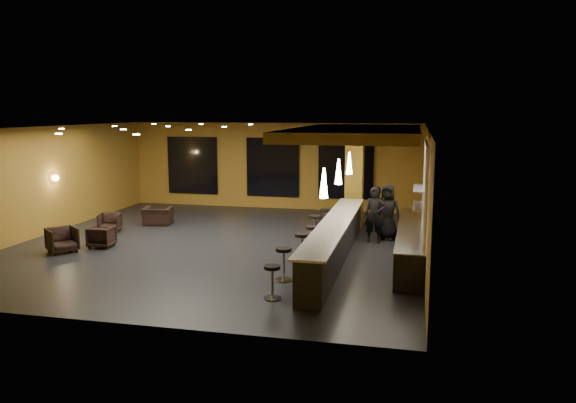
% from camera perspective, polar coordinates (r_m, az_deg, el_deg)
% --- Properties ---
extents(floor, '(12.00, 13.00, 0.10)m').
position_cam_1_polar(floor, '(17.20, -6.90, -4.46)').
color(floor, black).
rests_on(floor, ground).
extents(ceiling, '(12.00, 13.00, 0.10)m').
position_cam_1_polar(ceiling, '(16.72, -7.15, 7.61)').
color(ceiling, black).
extents(wall_back, '(12.00, 0.10, 3.50)m').
position_cam_1_polar(wall_back, '(23.09, -1.49, 3.65)').
color(wall_back, '#A37424').
rests_on(wall_back, floor).
extents(wall_front, '(12.00, 0.10, 3.50)m').
position_cam_1_polar(wall_front, '(11.02, -18.66, -3.10)').
color(wall_front, '#A37424').
rests_on(wall_front, floor).
extents(wall_left, '(0.10, 13.00, 3.50)m').
position_cam_1_polar(wall_left, '(19.75, -23.78, 1.90)').
color(wall_left, '#A37424').
rests_on(wall_left, floor).
extents(wall_right, '(0.10, 13.00, 3.50)m').
position_cam_1_polar(wall_right, '(15.87, 13.99, 0.79)').
color(wall_right, '#A37424').
rests_on(wall_right, floor).
extents(wood_soffit, '(3.60, 8.00, 0.28)m').
position_cam_1_polar(wood_soffit, '(16.80, 7.10, 6.97)').
color(wood_soffit, '#B18333').
rests_on(wood_soffit, ceiling).
extents(window_left, '(2.20, 0.06, 2.40)m').
position_cam_1_polar(window_left, '(24.09, -9.67, 3.64)').
color(window_left, black).
rests_on(window_left, wall_back).
extents(window_center, '(2.20, 0.06, 2.40)m').
position_cam_1_polar(window_center, '(22.99, -1.56, 3.50)').
color(window_center, black).
rests_on(window_center, wall_back).
extents(window_right, '(2.20, 0.06, 2.40)m').
position_cam_1_polar(window_right, '(22.43, 5.89, 3.31)').
color(window_right, black).
rests_on(window_right, wall_back).
extents(tile_backsplash, '(0.06, 3.20, 2.40)m').
position_cam_1_polar(tile_backsplash, '(14.85, 13.74, 1.20)').
color(tile_backsplash, white).
rests_on(tile_backsplash, wall_right).
extents(bar_counter, '(0.60, 8.00, 1.00)m').
position_cam_1_polar(bar_counter, '(15.26, 4.80, -4.08)').
color(bar_counter, black).
rests_on(bar_counter, floor).
extents(bar_top, '(0.78, 8.10, 0.05)m').
position_cam_1_polar(bar_top, '(15.15, 4.83, -2.15)').
color(bar_top, silver).
rests_on(bar_top, bar_counter).
extents(prep_counter, '(0.70, 6.00, 0.86)m').
position_cam_1_polar(prep_counter, '(15.62, 12.36, -4.21)').
color(prep_counter, black).
rests_on(prep_counter, floor).
extents(prep_top, '(0.72, 6.00, 0.03)m').
position_cam_1_polar(prep_top, '(15.53, 12.42, -2.58)').
color(prep_top, silver).
rests_on(prep_top, prep_counter).
extents(wall_shelf_lower, '(0.30, 1.50, 0.03)m').
position_cam_1_polar(wall_shelf_lower, '(14.71, 13.15, -0.43)').
color(wall_shelf_lower, silver).
rests_on(wall_shelf_lower, wall_right).
extents(wall_shelf_upper, '(0.30, 1.50, 0.03)m').
position_cam_1_polar(wall_shelf_upper, '(14.64, 13.21, 1.31)').
color(wall_shelf_upper, silver).
rests_on(wall_shelf_upper, wall_right).
extents(column, '(0.60, 0.60, 3.50)m').
position_cam_1_polar(column, '(19.55, 6.76, 2.56)').
color(column, olive).
rests_on(column, floor).
extents(wall_sconce, '(0.22, 0.22, 0.22)m').
position_cam_1_polar(wall_sconce, '(20.04, -22.55, 2.22)').
color(wall_sconce, '#FFE5B2').
rests_on(wall_sconce, wall_left).
extents(pendant_0, '(0.20, 0.20, 0.70)m').
position_cam_1_polar(pendant_0, '(12.98, 3.66, 1.87)').
color(pendant_0, white).
rests_on(pendant_0, wood_soffit).
extents(pendant_1, '(0.20, 0.20, 0.70)m').
position_cam_1_polar(pendant_1, '(15.43, 5.16, 3.04)').
color(pendant_1, white).
rests_on(pendant_1, wood_soffit).
extents(pendant_2, '(0.20, 0.20, 0.70)m').
position_cam_1_polar(pendant_2, '(17.90, 6.24, 3.89)').
color(pendant_2, white).
rests_on(pendant_2, wood_soffit).
extents(staff_a, '(0.64, 0.43, 1.71)m').
position_cam_1_polar(staff_a, '(17.28, 8.79, -1.37)').
color(staff_a, black).
rests_on(staff_a, floor).
extents(staff_b, '(0.77, 0.62, 1.53)m').
position_cam_1_polar(staff_b, '(18.71, 9.04, -0.83)').
color(staff_b, black).
rests_on(staff_b, floor).
extents(staff_c, '(0.95, 0.73, 1.74)m').
position_cam_1_polar(staff_c, '(17.74, 10.08, -1.07)').
color(staff_c, black).
rests_on(staff_c, floor).
extents(armchair_a, '(1.09, 1.08, 0.71)m').
position_cam_1_polar(armchair_a, '(17.29, -21.96, -3.63)').
color(armchair_a, black).
rests_on(armchair_a, floor).
extents(armchair_b, '(0.73, 0.75, 0.63)m').
position_cam_1_polar(armchair_b, '(17.51, -18.40, -3.41)').
color(armchair_b, black).
rests_on(armchair_b, floor).
extents(armchair_c, '(0.84, 0.86, 0.63)m').
position_cam_1_polar(armchair_c, '(19.60, -17.65, -2.05)').
color(armchair_c, black).
rests_on(armchair_c, floor).
extents(armchair_d, '(1.08, 0.97, 0.63)m').
position_cam_1_polar(armchair_d, '(20.35, -13.10, -1.44)').
color(armchair_d, black).
rests_on(armchair_d, floor).
extents(bar_stool_0, '(0.37, 0.37, 0.74)m').
position_cam_1_polar(bar_stool_0, '(12.12, -1.61, -7.74)').
color(bar_stool_0, silver).
rests_on(bar_stool_0, floor).
extents(bar_stool_1, '(0.40, 0.40, 0.80)m').
position_cam_1_polar(bar_stool_1, '(13.38, -0.45, -5.92)').
color(bar_stool_1, silver).
rests_on(bar_stool_1, floor).
extents(bar_stool_2, '(0.40, 0.40, 0.80)m').
position_cam_1_polar(bar_stool_2, '(14.88, 1.43, -4.36)').
color(bar_stool_2, silver).
rests_on(bar_stool_2, floor).
extents(bar_stool_3, '(0.38, 0.38, 0.76)m').
position_cam_1_polar(bar_stool_3, '(16.01, 2.45, -3.48)').
color(bar_stool_3, silver).
rests_on(bar_stool_3, floor).
extents(bar_stool_4, '(0.41, 0.41, 0.80)m').
position_cam_1_polar(bar_stool_4, '(17.36, 2.74, -2.37)').
color(bar_stool_4, silver).
rests_on(bar_stool_4, floor).
extents(bar_stool_5, '(0.38, 0.38, 0.75)m').
position_cam_1_polar(bar_stool_5, '(18.80, 3.82, -1.59)').
color(bar_stool_5, silver).
rests_on(bar_stool_5, floor).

